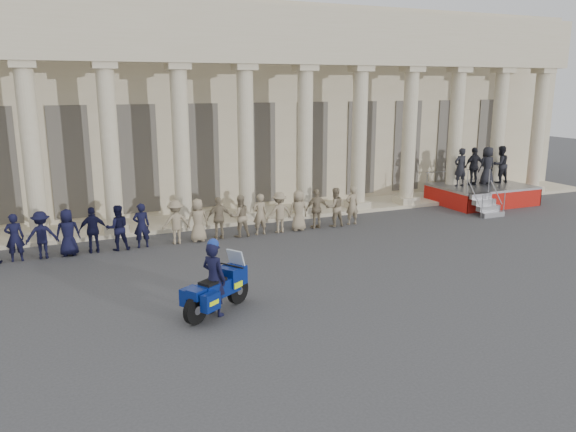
{
  "coord_description": "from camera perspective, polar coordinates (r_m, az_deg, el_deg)",
  "views": [
    {
      "loc": [
        -6.03,
        -13.24,
        5.51
      ],
      "look_at": [
        0.57,
        2.06,
        1.6
      ],
      "focal_mm": 35.0,
      "sensor_mm": 36.0,
      "label": 1
    }
  ],
  "objects": [
    {
      "name": "building",
      "position": [
        28.64,
        -11.38,
        10.98
      ],
      "size": [
        40.0,
        12.5,
        9.0
      ],
      "color": "#C0B190",
      "rests_on": "ground"
    },
    {
      "name": "rider",
      "position": [
        13.78,
        -7.52,
        -6.2
      ],
      "size": [
        0.73,
        0.8,
        1.93
      ],
      "rotation": [
        0.0,
        0.0,
        2.14
      ],
      "color": "black",
      "rests_on": "ground"
    },
    {
      "name": "reviewing_stand",
      "position": [
        28.07,
        19.3,
        3.97
      ],
      "size": [
        4.34,
        4.14,
        2.66
      ],
      "color": "gray",
      "rests_on": "ground"
    },
    {
      "name": "motorcycle",
      "position": [
        13.98,
        -7.15,
        -7.33
      ],
      "size": [
        1.99,
        1.53,
        1.45
      ],
      "rotation": [
        0.0,
        0.0,
        0.57
      ],
      "color": "black",
      "rests_on": "ground"
    },
    {
      "name": "ground",
      "position": [
        15.55,
        1.09,
        -7.54
      ],
      "size": [
        90.0,
        90.0,
        0.0
      ],
      "primitive_type": "plane",
      "color": "#38383A",
      "rests_on": "ground"
    },
    {
      "name": "officer_rank",
      "position": [
        19.91,
        -15.66,
        -1.03
      ],
      "size": [
        17.67,
        0.59,
        1.56
      ],
      "color": "black",
      "rests_on": "ground"
    }
  ]
}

